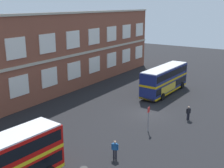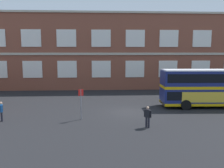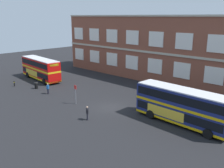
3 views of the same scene
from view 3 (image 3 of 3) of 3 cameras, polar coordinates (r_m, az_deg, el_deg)
ground_plane at (r=34.96m, az=1.92°, el=-4.53°), size 120.00×120.00×0.00m
brick_terminal_building at (r=46.41m, az=15.46°, el=7.38°), size 52.53×8.19×12.08m
double_decker_near at (r=49.69m, az=-16.08°, el=3.45°), size 11.18×3.54×4.07m
double_decker_middle at (r=29.05m, az=15.66°, el=-4.82°), size 11.09×3.17×4.07m
waiting_passenger at (r=29.50m, az=-5.70°, el=-6.52°), size 0.58×0.45×1.70m
second_passenger at (r=40.24m, az=-14.49°, el=-0.94°), size 0.37×0.63×1.70m
bus_stand_flag at (r=34.73m, az=-8.36°, el=-1.98°), size 0.44×0.10×2.70m
station_litter_bin at (r=43.84m, az=-16.97°, el=-0.36°), size 0.60×0.60×1.03m
safety_bollard_west at (r=46.61m, az=-21.51°, el=0.11°), size 0.19×0.19×0.95m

